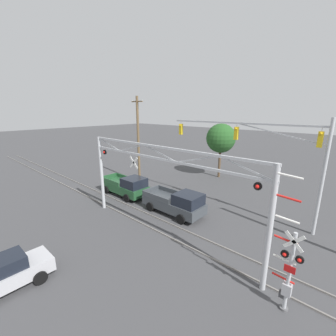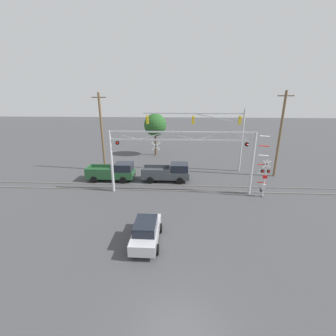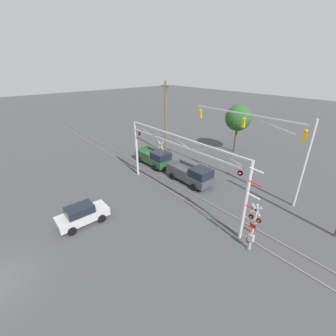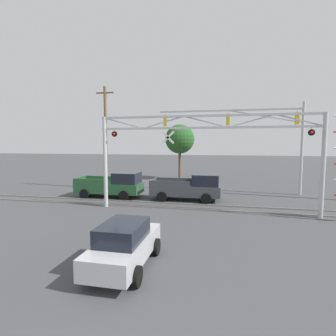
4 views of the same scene
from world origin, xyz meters
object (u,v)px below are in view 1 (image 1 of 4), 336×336
(traffic_signal_span, at_px, (274,150))
(pickup_truck_lead, at_px, (176,203))
(utility_pole_left, at_px, (138,140))
(crossing_signal_mast, at_px, (288,269))
(sedan_waiting, at_px, (4,274))
(background_tree_beyond_span, at_px, (221,138))
(pickup_truck_following, at_px, (127,186))
(crossing_gantry, at_px, (159,177))

(traffic_signal_span, distance_m, pickup_truck_lead, 8.56)
(traffic_signal_span, bearing_deg, utility_pole_left, -178.00)
(crossing_signal_mast, distance_m, traffic_signal_span, 9.50)
(sedan_waiting, height_order, background_tree_beyond_span, background_tree_beyond_span)
(pickup_truck_lead, relative_size, background_tree_beyond_span, 0.80)
(pickup_truck_lead, distance_m, background_tree_beyond_span, 12.93)
(pickup_truck_lead, distance_m, pickup_truck_following, 6.49)
(utility_pole_left, relative_size, background_tree_beyond_span, 1.45)
(pickup_truck_following, bearing_deg, utility_pole_left, 121.97)
(traffic_signal_span, bearing_deg, sedan_waiting, -113.16)
(crossing_gantry, xyz_separation_m, utility_pole_left, (-10.18, 6.95, 0.82))
(crossing_signal_mast, bearing_deg, pickup_truck_lead, 157.47)
(utility_pole_left, bearing_deg, traffic_signal_span, 2.00)
(crossing_gantry, bearing_deg, traffic_signal_span, 58.72)
(traffic_signal_span, distance_m, utility_pole_left, 14.73)
(pickup_truck_lead, bearing_deg, pickup_truck_following, -178.60)
(crossing_gantry, height_order, utility_pole_left, utility_pole_left)
(sedan_waiting, bearing_deg, crossing_signal_mast, 37.29)
(traffic_signal_span, relative_size, background_tree_beyond_span, 1.85)
(background_tree_beyond_span, bearing_deg, pickup_truck_following, -106.77)
(pickup_truck_following, relative_size, background_tree_beyond_span, 0.80)
(pickup_truck_lead, xyz_separation_m, sedan_waiting, (-0.91, -11.83, -0.17))
(pickup_truck_following, distance_m, utility_pole_left, 6.04)
(crossing_signal_mast, relative_size, background_tree_beyond_span, 0.89)
(traffic_signal_span, distance_m, background_tree_beyond_span, 11.77)
(traffic_signal_span, bearing_deg, crossing_gantry, -121.28)
(traffic_signal_span, relative_size, utility_pole_left, 1.27)
(sedan_waiting, bearing_deg, pickup_truck_following, 115.54)
(pickup_truck_lead, bearing_deg, crossing_gantry, -67.99)
(pickup_truck_following, distance_m, background_tree_beyond_span, 13.28)
(traffic_signal_span, height_order, sedan_waiting, traffic_signal_span)
(crossing_signal_mast, bearing_deg, utility_pole_left, 157.68)
(crossing_gantry, height_order, sedan_waiting, crossing_gantry)
(traffic_signal_span, height_order, pickup_truck_lead, traffic_signal_span)
(traffic_signal_span, relative_size, sedan_waiting, 3.14)
(utility_pole_left, xyz_separation_m, background_tree_beyond_span, (5.98, 8.38, -0.11))
(sedan_waiting, bearing_deg, background_tree_beyond_span, 94.62)
(pickup_truck_following, xyz_separation_m, background_tree_beyond_span, (3.65, 12.12, 4.02))
(traffic_signal_span, distance_m, pickup_truck_following, 13.90)
(crossing_gantry, xyz_separation_m, traffic_signal_span, (4.53, 7.46, 1.35))
(crossing_gantry, xyz_separation_m, crossing_signal_mast, (8.10, -0.56, -2.30))
(pickup_truck_lead, height_order, utility_pole_left, utility_pole_left)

